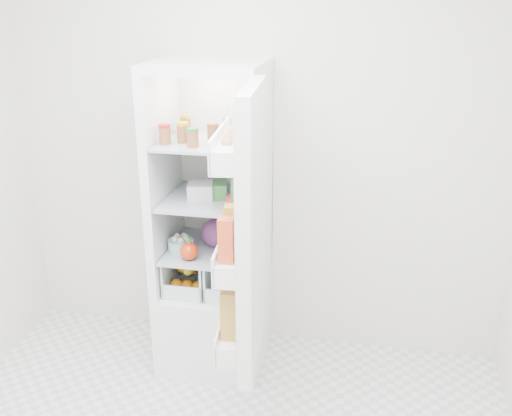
% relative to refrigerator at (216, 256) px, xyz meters
% --- Properties ---
extents(room_walls, '(3.02, 3.02, 2.61)m').
position_rel_refrigerator_xyz_m(room_walls, '(0.20, -1.25, 0.93)').
color(room_walls, silver).
rests_on(room_walls, ground).
extents(refrigerator, '(0.60, 0.60, 1.80)m').
position_rel_refrigerator_xyz_m(refrigerator, '(0.00, 0.00, 0.00)').
color(refrigerator, white).
rests_on(refrigerator, ground).
extents(shelf_low, '(0.49, 0.53, 0.01)m').
position_rel_refrigerator_xyz_m(shelf_low, '(-0.00, -0.06, 0.07)').
color(shelf_low, '#A0B0BC').
rests_on(shelf_low, refrigerator).
extents(shelf_mid, '(0.49, 0.53, 0.02)m').
position_rel_refrigerator_xyz_m(shelf_mid, '(-0.00, -0.06, 0.38)').
color(shelf_mid, '#A0B0BC').
rests_on(shelf_mid, refrigerator).
extents(shelf_top, '(0.49, 0.53, 0.02)m').
position_rel_refrigerator_xyz_m(shelf_top, '(-0.00, -0.06, 0.71)').
color(shelf_top, '#A0B0BC').
rests_on(shelf_top, refrigerator).
extents(crisper_left, '(0.23, 0.46, 0.22)m').
position_rel_refrigerator_xyz_m(crisper_left, '(-0.12, -0.06, -0.06)').
color(crisper_left, silver).
rests_on(crisper_left, refrigerator).
extents(crisper_right, '(0.23, 0.46, 0.22)m').
position_rel_refrigerator_xyz_m(crisper_right, '(0.12, -0.06, -0.06)').
color(crisper_right, silver).
rests_on(crisper_right, refrigerator).
extents(condiment_jars, '(0.46, 0.34, 0.08)m').
position_rel_refrigerator_xyz_m(condiment_jars, '(-0.01, -0.12, 0.76)').
color(condiment_jars, '#B21919').
rests_on(condiment_jars, shelf_top).
extents(squeeze_bottle, '(0.07, 0.07, 0.20)m').
position_rel_refrigerator_xyz_m(squeeze_bottle, '(0.14, -0.03, 0.82)').
color(squeeze_bottle, white).
rests_on(squeeze_bottle, shelf_top).
extents(tub_white, '(0.17, 0.17, 0.09)m').
position_rel_refrigerator_xyz_m(tub_white, '(-0.05, -0.09, 0.44)').
color(tub_white, silver).
rests_on(tub_white, shelf_mid).
extents(tub_cream, '(0.14, 0.14, 0.07)m').
position_rel_refrigerator_xyz_m(tub_cream, '(-0.01, -0.02, 0.43)').
color(tub_cream, silver).
rests_on(tub_cream, shelf_mid).
extents(tin_red, '(0.11, 0.11, 0.06)m').
position_rel_refrigerator_xyz_m(tin_red, '(0.17, -0.19, 0.42)').
color(tin_red, red).
rests_on(tin_red, shelf_mid).
extents(tub_green, '(0.14, 0.17, 0.09)m').
position_rel_refrigerator_xyz_m(tub_green, '(0.03, -0.05, 0.44)').
color(tub_green, '#3B813D').
rests_on(tub_green, shelf_mid).
extents(red_cabbage, '(0.16, 0.16, 0.16)m').
position_rel_refrigerator_xyz_m(red_cabbage, '(0.01, -0.04, 0.16)').
color(red_cabbage, '#581E50').
rests_on(red_cabbage, shelf_low).
extents(bell_pepper, '(0.10, 0.10, 0.10)m').
position_rel_refrigerator_xyz_m(bell_pepper, '(-0.08, -0.24, 0.13)').
color(bell_pepper, red).
rests_on(bell_pepper, shelf_low).
extents(mushroom_bowl, '(0.18, 0.18, 0.07)m').
position_rel_refrigerator_xyz_m(mushroom_bowl, '(-0.17, -0.13, 0.12)').
color(mushroom_bowl, '#8EC3D3').
rests_on(mushroom_bowl, shelf_low).
extents(salad_bag, '(0.10, 0.10, 0.10)m').
position_rel_refrigerator_xyz_m(salad_bag, '(0.18, -0.27, 0.13)').
color(salad_bag, beige).
rests_on(salad_bag, shelf_low).
extents(citrus_pile, '(0.20, 0.24, 0.16)m').
position_rel_refrigerator_xyz_m(citrus_pile, '(-0.12, -0.12, -0.07)').
color(citrus_pile, orange).
rests_on(citrus_pile, refrigerator).
extents(veg_pile, '(0.16, 0.30, 0.10)m').
position_rel_refrigerator_xyz_m(veg_pile, '(0.13, -0.06, -0.10)').
color(veg_pile, '#254D19').
rests_on(veg_pile, refrigerator).
extents(fridge_door, '(0.21, 0.60, 1.30)m').
position_rel_refrigerator_xyz_m(fridge_door, '(0.32, -0.64, 0.43)').
color(fridge_door, white).
rests_on(fridge_door, refrigerator).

